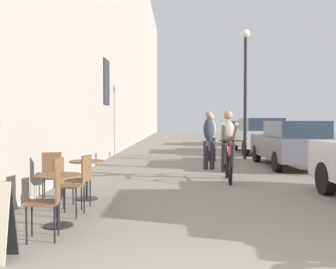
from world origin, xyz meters
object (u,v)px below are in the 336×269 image
(cyclist_on_bicycle, at_px, (228,147))
(parked_car_third, at_px, (259,135))
(cafe_table_near, at_px, (58,189))
(parked_car_fourth, at_px, (239,132))
(cafe_chair_near_toward_wall, at_px, (49,198))
(street_lamp, at_px, (245,77))
(cafe_table_mid, at_px, (87,171))
(pedestrian_mid, at_px, (211,134))
(cafe_chair_mid_toward_wall, at_px, (81,177))
(cafe_chair_mid_toward_street, at_px, (52,172))
(pedestrian_near, at_px, (209,136))
(cafe_chair_near_toward_street, at_px, (65,182))
(parked_car_second, at_px, (291,143))

(cyclist_on_bicycle, relative_size, parked_car_third, 0.40)
(cafe_table_near, xyz_separation_m, parked_car_fourth, (5.33, 18.13, 0.22))
(cafe_chair_near_toward_wall, relative_size, street_lamp, 0.18)
(cafe_table_mid, bearing_deg, pedestrian_mid, 67.42)
(cafe_chair_mid_toward_wall, distance_m, parked_car_fourth, 17.79)
(cafe_table_near, height_order, cafe_table_mid, same)
(cafe_chair_near_toward_wall, xyz_separation_m, cyclist_on_bicycle, (2.81, 4.83, 0.29))
(pedestrian_mid, distance_m, street_lamp, 2.63)
(cafe_table_near, height_order, parked_car_fourth, parked_car_fourth)
(cafe_chair_mid_toward_street, relative_size, street_lamp, 0.18)
(cafe_chair_mid_toward_wall, height_order, pedestrian_near, pedestrian_near)
(cyclist_on_bicycle, distance_m, parked_car_fourth, 14.11)
(cafe_chair_near_toward_street, xyz_separation_m, cafe_chair_mid_toward_street, (-0.59, 1.17, 0.00))
(cafe_table_mid, height_order, cyclist_on_bicycle, cyclist_on_bicycle)
(cyclist_on_bicycle, bearing_deg, cafe_chair_mid_toward_wall, -132.79)
(street_lamp, bearing_deg, parked_car_third, 68.08)
(parked_car_second, bearing_deg, pedestrian_mid, 142.40)
(parked_car_fourth, bearing_deg, cafe_table_near, -106.37)
(pedestrian_near, height_order, pedestrian_mid, pedestrian_near)
(cafe_chair_near_toward_wall, xyz_separation_m, pedestrian_mid, (2.79, 9.43, 0.44))
(cafe_chair_near_toward_street, distance_m, parked_car_fourth, 18.33)
(cyclist_on_bicycle, distance_m, parked_car_second, 3.63)
(cafe_chair_mid_toward_street, distance_m, pedestrian_mid, 7.89)
(cafe_table_mid, xyz_separation_m, pedestrian_mid, (2.90, 6.98, 0.44))
(cafe_chair_mid_toward_street, xyz_separation_m, street_lamp, (4.87, 7.76, 2.59))
(cafe_chair_mid_toward_wall, relative_size, cyclist_on_bicycle, 0.51)
(cafe_chair_near_toward_wall, height_order, parked_car_third, parked_car_third)
(pedestrian_near, bearing_deg, cafe_chair_near_toward_wall, -109.96)
(cafe_chair_near_toward_wall, bearing_deg, cafe_table_mid, 92.66)
(cafe_chair_mid_toward_wall, distance_m, cyclist_on_bicycle, 4.21)
(pedestrian_near, relative_size, pedestrian_mid, 1.03)
(pedestrian_mid, xyz_separation_m, parked_car_second, (2.37, -1.83, -0.21))
(cafe_chair_mid_toward_wall, height_order, cyclist_on_bicycle, cyclist_on_bicycle)
(street_lamp, bearing_deg, cafe_chair_mid_toward_street, -122.12)
(cafe_chair_near_toward_street, height_order, parked_car_fourth, parked_car_fourth)
(cafe_chair_mid_toward_wall, bearing_deg, cafe_chair_near_toward_wall, -88.69)
(cafe_chair_near_toward_street, xyz_separation_m, cyclist_on_bicycle, (2.97, 3.62, 0.29))
(cafe_chair_mid_toward_street, xyz_separation_m, cafe_chair_mid_toward_wall, (0.70, -0.63, 0.00))
(cafe_chair_mid_toward_wall, xyz_separation_m, pedestrian_near, (2.55, 5.17, 0.47))
(cafe_table_mid, relative_size, cafe_chair_mid_toward_street, 0.81)
(street_lamp, bearing_deg, cafe_chair_near_toward_street, -115.65)
(cafe_chair_mid_toward_wall, distance_m, pedestrian_near, 5.78)
(cafe_chair_near_toward_street, height_order, pedestrian_near, pedestrian_near)
(cafe_chair_near_toward_wall, height_order, cafe_chair_mid_toward_street, same)
(parked_car_second, xyz_separation_m, parked_car_third, (0.05, 5.20, 0.06))
(cafe_chair_near_toward_wall, bearing_deg, parked_car_fourth, 74.34)
(street_lamp, xyz_separation_m, parked_car_second, (1.02, -2.54, -2.35))
(cafe_chair_near_toward_wall, height_order, parked_car_fourth, parked_car_fourth)
(cyclist_on_bicycle, bearing_deg, street_lamp, 76.02)
(cafe_table_near, bearing_deg, cafe_chair_near_toward_street, 96.96)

